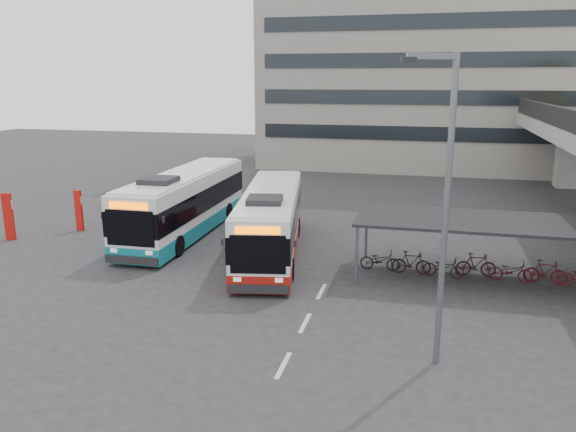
% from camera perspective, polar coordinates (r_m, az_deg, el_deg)
% --- Properties ---
extents(ground, '(120.00, 120.00, 0.00)m').
position_cam_1_polar(ground, '(22.79, -2.83, -7.13)').
color(ground, '#28282B').
rests_on(ground, ground).
extents(bike_shelter, '(10.00, 4.00, 2.54)m').
position_cam_1_polar(bike_shelter, '(24.43, 18.78, -3.06)').
color(bike_shelter, '#595B60').
rests_on(bike_shelter, ground).
extents(office_block, '(30.00, 15.00, 25.00)m').
position_cam_1_polar(office_block, '(56.53, 14.40, 17.83)').
color(office_block, gray).
rests_on(office_block, ground).
extents(road_markings, '(0.15, 7.60, 0.01)m').
position_cam_1_polar(road_markings, '(19.53, 1.75, -10.81)').
color(road_markings, beige).
rests_on(road_markings, ground).
extents(bus_main, '(4.51, 11.57, 3.34)m').
position_cam_1_polar(bus_main, '(26.45, -1.76, -0.61)').
color(bus_main, white).
rests_on(bus_main, ground).
extents(bus_teal, '(2.83, 12.09, 3.56)m').
position_cam_1_polar(bus_teal, '(30.41, -10.41, 1.26)').
color(bus_teal, white).
rests_on(bus_teal, ground).
extents(pedestrian, '(0.63, 0.72, 1.67)m').
position_cam_1_polar(pedestrian, '(26.51, -12.57, -2.52)').
color(pedestrian, black).
rests_on(pedestrian, ground).
extents(lamp_post, '(1.50, 0.65, 8.81)m').
position_cam_1_polar(lamp_post, '(15.90, 15.48, 1.99)').
color(lamp_post, '#595B60').
rests_on(lamp_post, ground).
extents(sign_totem_mid, '(0.53, 0.23, 2.46)m').
position_cam_1_polar(sign_totem_mid, '(32.18, -26.53, 0.01)').
color(sign_totem_mid, '#B2120A').
rests_on(sign_totem_mid, ground).
extents(sign_totem_north, '(0.49, 0.23, 2.25)m').
position_cam_1_polar(sign_totem_north, '(32.64, -20.49, 0.59)').
color(sign_totem_north, '#B2120A').
rests_on(sign_totem_north, ground).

